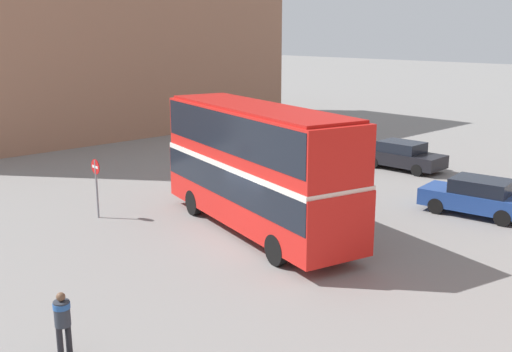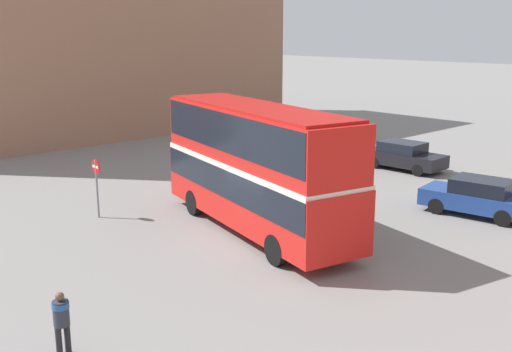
{
  "view_description": "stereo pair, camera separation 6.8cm",
  "coord_description": "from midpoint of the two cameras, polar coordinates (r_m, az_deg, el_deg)",
  "views": [
    {
      "loc": [
        14.41,
        -13.61,
        7.23
      ],
      "look_at": [
        -0.98,
        0.9,
        2.09
      ],
      "focal_mm": 42.0,
      "sensor_mm": 36.0,
      "label": 1
    },
    {
      "loc": [
        14.46,
        -13.56,
        7.23
      ],
      "look_at": [
        -0.98,
        0.9,
        2.09
      ],
      "focal_mm": 42.0,
      "sensor_mm": 36.0,
      "label": 2
    }
  ],
  "objects": [
    {
      "name": "pedestrian_foreground",
      "position": [
        14.52,
        -17.92,
        -12.67
      ],
      "size": [
        0.45,
        0.45,
        1.56
      ],
      "rotation": [
        0.0,
        0.0,
        3.34
      ],
      "color": "#232328",
      "rests_on": "ground_plane"
    },
    {
      "name": "parked_car_kerb_far",
      "position": [
        25.56,
        20.42,
        -1.88
      ],
      "size": [
        4.43,
        2.4,
        1.52
      ],
      "rotation": [
        0.0,
        0.0,
        3.29
      ],
      "color": "navy",
      "rests_on": "ground_plane"
    },
    {
      "name": "double_decker_bus",
      "position": [
        21.64,
        0.09,
        1.46
      ],
      "size": [
        10.34,
        4.7,
        4.65
      ],
      "rotation": [
        0.0,
        0.0,
        -0.22
      ],
      "color": "red",
      "rests_on": "ground_plane"
    },
    {
      "name": "no_entry_sign",
      "position": [
        24.26,
        -14.88,
        -0.26
      ],
      "size": [
        0.6,
        0.08,
        2.38
      ],
      "color": "gray",
      "rests_on": "ground_plane"
    },
    {
      "name": "building_row_left",
      "position": [
        45.72,
        -15.29,
        14.39
      ],
      "size": [
        10.9,
        28.49,
        16.35
      ],
      "color": "#9E7056",
      "rests_on": "ground_plane"
    },
    {
      "name": "ground_plane",
      "position": [
        21.1,
        0.13,
        -6.39
      ],
      "size": [
        240.0,
        240.0,
        0.0
      ],
      "primitive_type": "plane",
      "color": "gray"
    },
    {
      "name": "parked_car_side_street",
      "position": [
        32.91,
        13.96,
        1.89
      ],
      "size": [
        4.29,
        2.0,
        1.49
      ],
      "rotation": [
        0.0,
        0.0,
        0.03
      ],
      "color": "black",
      "rests_on": "ground_plane"
    }
  ]
}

